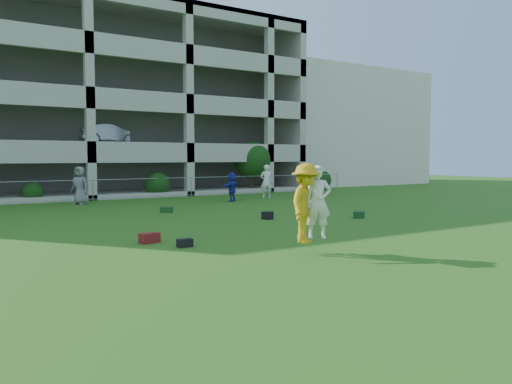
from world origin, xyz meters
TOP-DOWN VIEW (x-y plane):
  - ground at (0.00, 0.00)m, footprint 100.00×100.00m
  - stucco_building at (23.00, 28.00)m, footprint 16.00×14.00m
  - bystander_c at (-1.15, 17.05)m, footprint 1.06×1.13m
  - bystander_d at (6.30, 14.43)m, footprint 1.50×1.19m
  - bystander_e at (9.02, 15.10)m, footprint 0.83×0.66m
  - bystander_f at (12.22, 14.50)m, footprint 1.10×0.75m
  - bag_red_a at (-2.23, 4.09)m, footprint 0.60×0.41m
  - bag_black_b at (-1.66, 2.97)m, footprint 0.40×0.25m
  - bag_green_c at (6.87, 5.18)m, footprint 0.61×0.57m
  - crate_d at (3.56, 6.78)m, footprint 0.45×0.45m
  - bag_black_e at (8.76, 10.09)m, footprint 0.62×0.34m
  - bag_green_g at (1.13, 11.07)m, footprint 0.57×0.56m
  - frisbee_contest at (0.60, 0.50)m, footprint 1.52×1.31m
  - parking_garage at (-0.01, 27.70)m, footprint 30.00×14.00m
  - fence at (0.00, 19.00)m, footprint 36.06×0.06m
  - shrub_row at (4.59, 19.70)m, footprint 34.38×2.52m

SIDE VIEW (x-z plane):
  - ground at x=0.00m, z-range 0.00..0.00m
  - bag_black_b at x=-1.66m, z-range 0.00..0.22m
  - bag_green_g at x=1.13m, z-range 0.00..0.25m
  - bag_green_c at x=6.87m, z-range 0.00..0.26m
  - bag_red_a at x=-2.23m, z-range 0.00..0.28m
  - crate_d at x=3.56m, z-range 0.00..0.30m
  - bag_black_e at x=8.76m, z-range 0.00..0.30m
  - fence at x=0.00m, z-range 0.01..1.21m
  - bystander_f at x=12.22m, z-range 0.00..1.58m
  - bystander_d at x=6.30m, z-range 0.00..1.59m
  - bystander_c at x=-1.15m, z-range 0.00..1.95m
  - bystander_e at x=9.02m, z-range 0.00..1.98m
  - frisbee_contest at x=0.60m, z-range 0.28..2.27m
  - shrub_row at x=4.59m, z-range -0.24..3.26m
  - stucco_building at x=23.00m, z-range 0.00..10.00m
  - parking_garage at x=-0.01m, z-range 0.01..12.01m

